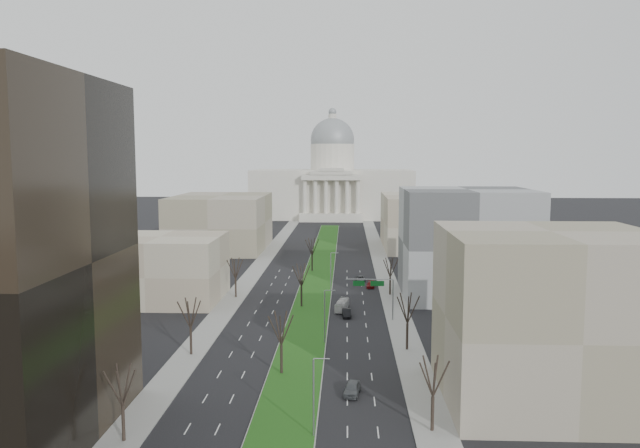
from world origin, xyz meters
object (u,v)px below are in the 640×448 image
(car_grey_far, at_px, (361,279))
(box_van, at_px, (342,305))
(car_red, at_px, (371,285))
(car_black, at_px, (347,313))
(car_grey_near, at_px, (352,389))

(car_grey_far, bearing_deg, box_van, -105.32)
(car_red, bearing_deg, car_black, -97.77)
(box_van, bearing_deg, car_black, -70.77)
(car_black, height_order, car_red, car_black)
(car_red, xyz_separation_m, box_van, (-6.65, -22.18, 0.39))
(car_grey_near, xyz_separation_m, box_van, (-1.68, 45.06, 0.24))
(car_black, xyz_separation_m, car_grey_far, (3.52, 34.90, -0.15))
(car_grey_near, bearing_deg, box_van, 100.80)
(car_black, height_order, car_grey_far, car_black)
(car_grey_near, relative_size, box_van, 0.64)
(car_grey_near, distance_m, box_van, 45.09)
(car_black, height_order, box_van, box_van)
(car_red, height_order, box_van, box_van)
(car_red, distance_m, box_van, 23.16)
(car_grey_near, xyz_separation_m, car_black, (-0.75, 39.91, -0.06))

